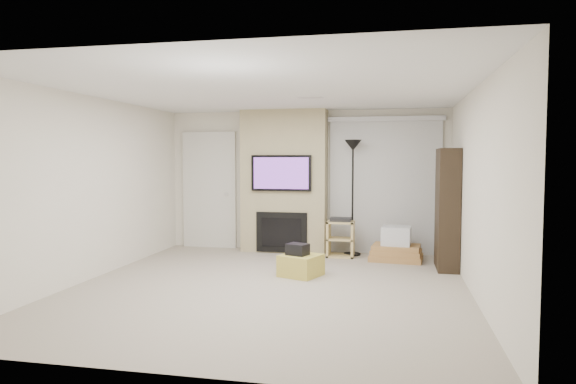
% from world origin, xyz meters
% --- Properties ---
extents(floor, '(5.00, 5.50, 0.00)m').
position_xyz_m(floor, '(0.00, 0.00, 0.00)').
color(floor, '#ACA08E').
rests_on(floor, ground).
extents(ceiling, '(5.00, 5.50, 0.00)m').
position_xyz_m(ceiling, '(0.00, 0.00, 2.50)').
color(ceiling, white).
rests_on(ceiling, wall_back).
extents(wall_back, '(5.00, 0.00, 2.50)m').
position_xyz_m(wall_back, '(0.00, 2.75, 1.25)').
color(wall_back, white).
rests_on(wall_back, ground).
extents(wall_front, '(5.00, 0.00, 2.50)m').
position_xyz_m(wall_front, '(0.00, -2.75, 1.25)').
color(wall_front, white).
rests_on(wall_front, ground).
extents(wall_left, '(0.00, 5.50, 2.50)m').
position_xyz_m(wall_left, '(-2.50, 0.00, 1.25)').
color(wall_left, white).
rests_on(wall_left, ground).
extents(wall_right, '(0.00, 5.50, 2.50)m').
position_xyz_m(wall_right, '(2.50, 0.00, 1.25)').
color(wall_right, white).
rests_on(wall_right, ground).
extents(hvac_vent, '(0.35, 0.18, 0.01)m').
position_xyz_m(hvac_vent, '(0.40, 0.80, 2.50)').
color(hvac_vent, silver).
rests_on(hvac_vent, ceiling).
extents(ottoman, '(0.65, 0.65, 0.30)m').
position_xyz_m(ottoman, '(0.29, 0.72, 0.15)').
color(ottoman, gold).
rests_on(ottoman, floor).
extents(black_bag, '(0.34, 0.31, 0.16)m').
position_xyz_m(black_bag, '(0.24, 0.69, 0.38)').
color(black_bag, black).
rests_on(black_bag, ottoman).
extents(fireplace_wall, '(1.50, 0.47, 2.50)m').
position_xyz_m(fireplace_wall, '(-0.35, 2.54, 1.24)').
color(fireplace_wall, tan).
rests_on(fireplace_wall, floor).
extents(entry_door, '(1.02, 0.11, 2.14)m').
position_xyz_m(entry_door, '(-1.80, 2.71, 1.05)').
color(entry_door, silver).
rests_on(entry_door, floor).
extents(vertical_blinds, '(1.98, 0.10, 2.37)m').
position_xyz_m(vertical_blinds, '(1.40, 2.70, 1.27)').
color(vertical_blinds, silver).
rests_on(vertical_blinds, floor).
extents(floor_lamp, '(0.29, 0.29, 1.97)m').
position_xyz_m(floor_lamp, '(0.87, 2.43, 1.55)').
color(floor_lamp, black).
rests_on(floor_lamp, floor).
extents(av_stand, '(0.45, 0.38, 0.66)m').
position_xyz_m(av_stand, '(0.69, 2.25, 0.35)').
color(av_stand, '#DFC378').
rests_on(av_stand, floor).
extents(box_stack, '(0.89, 0.71, 0.55)m').
position_xyz_m(box_stack, '(1.60, 2.12, 0.21)').
color(box_stack, '#B78349').
rests_on(box_stack, floor).
extents(bookshelf, '(0.30, 0.80, 1.80)m').
position_xyz_m(bookshelf, '(2.34, 1.63, 0.90)').
color(bookshelf, black).
rests_on(bookshelf, floor).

